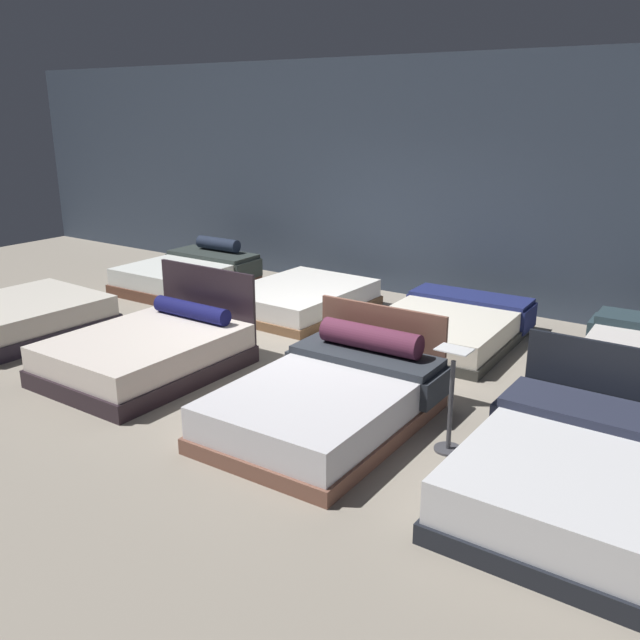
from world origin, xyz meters
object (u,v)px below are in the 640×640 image
object	(u,v)px
bed_0	(20,318)
bed_5	(300,299)
bed_3	(577,475)
bed_1	(149,352)
bed_2	(330,399)
bed_6	(449,326)
price_sign	(450,413)
bed_4	(189,274)

from	to	relation	value
bed_0	bed_5	xyz separation A→B (m)	(2.32, 2.86, -0.03)
bed_3	bed_0	bearing A→B (deg)	-179.84
bed_1	bed_5	xyz separation A→B (m)	(-0.02, 2.81, -0.06)
bed_1	bed_2	bearing A→B (deg)	1.66
bed_6	bed_2	bearing A→B (deg)	-90.62
bed_0	bed_5	world-z (taller)	bed_0
bed_1	bed_0	bearing A→B (deg)	-178.88
bed_0	bed_3	world-z (taller)	bed_3
bed_2	bed_5	size ratio (longest dim) A/B	1.07
bed_3	price_sign	size ratio (longest dim) A/B	2.22
bed_1	bed_3	world-z (taller)	bed_1
bed_0	bed_1	bearing A→B (deg)	3.62
price_sign	bed_2	bearing A→B (deg)	-171.85
bed_0	bed_4	xyz separation A→B (m)	(0.09, 2.89, 0.01)
bed_4	bed_5	bearing A→B (deg)	-1.63
bed_2	bed_3	size ratio (longest dim) A/B	1.07
bed_0	price_sign	world-z (taller)	price_sign
bed_4	bed_2	bearing A→B (deg)	-32.00
bed_6	price_sign	bearing A→B (deg)	-67.83
bed_2	price_sign	size ratio (longest dim) A/B	2.39
bed_5	bed_6	bearing A→B (deg)	1.95
bed_5	price_sign	bearing A→B (deg)	-35.74
bed_2	bed_3	xyz separation A→B (m)	(2.22, -0.09, 0.01)
price_sign	bed_1	bearing A→B (deg)	-176.11
bed_2	bed_1	bearing A→B (deg)	-179.25
bed_4	bed_6	distance (m)	4.50
bed_0	bed_2	size ratio (longest dim) A/B	0.90
bed_6	price_sign	distance (m)	2.88
bed_3	bed_6	world-z (taller)	bed_3
bed_0	bed_4	distance (m)	2.89
bed_0	bed_1	xyz separation A→B (m)	(2.34, 0.05, 0.02)
price_sign	bed_5	bearing A→B (deg)	143.34
bed_1	bed_5	size ratio (longest dim) A/B	0.99
bed_3	bed_5	xyz separation A→B (m)	(-4.57, 2.82, -0.07)
bed_0	bed_3	xyz separation A→B (m)	(6.89, 0.04, 0.04)
bed_3	bed_5	size ratio (longest dim) A/B	0.99
bed_2	price_sign	xyz separation A→B (m)	(1.11, 0.16, 0.10)
bed_0	price_sign	distance (m)	5.79
bed_1	price_sign	world-z (taller)	bed_1
bed_1	bed_4	world-z (taller)	bed_1
bed_2	bed_4	world-z (taller)	bed_2
bed_3	bed_6	size ratio (longest dim) A/B	0.92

